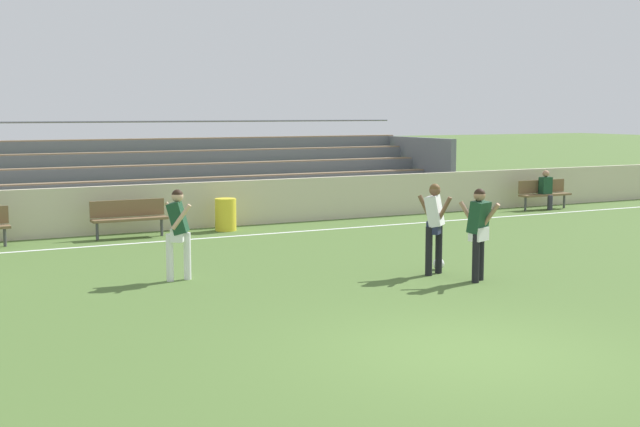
{
  "coord_description": "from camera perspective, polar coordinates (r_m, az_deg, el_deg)",
  "views": [
    {
      "loc": [
        -6.52,
        -8.47,
        3.02
      ],
      "look_at": [
        1.29,
        6.49,
        1.0
      ],
      "focal_mm": 48.28,
      "sensor_mm": 36.0,
      "label": 1
    }
  ],
  "objects": [
    {
      "name": "soccer_ball",
      "position": [
        16.63,
        7.87,
        -3.32
      ],
      "size": [
        0.22,
        0.22,
        0.22
      ],
      "primitive_type": "sphere",
      "color": "white",
      "rests_on": "ground"
    },
    {
      "name": "bench_near_wall_gap",
      "position": [
        21.05,
        -12.56,
        -0.09
      ],
      "size": [
        1.8,
        0.4,
        0.9
      ],
      "color": "brown",
      "rests_on": "ground"
    },
    {
      "name": "player_white_challenging",
      "position": [
        15.99,
        7.59,
        -0.46
      ],
      "size": [
        0.5,
        0.66,
        1.69
      ],
      "color": "black",
      "rests_on": "ground"
    },
    {
      "name": "player_dark_pressing_high",
      "position": [
        15.46,
        10.48,
        -0.85
      ],
      "size": [
        0.48,
        0.65,
        1.66
      ],
      "color": "black",
      "rests_on": "ground"
    },
    {
      "name": "trash_bin",
      "position": [
        21.88,
        -6.27,
        -0.07
      ],
      "size": [
        0.54,
        0.54,
        0.82
      ],
      "primitive_type": "cylinder",
      "color": "yellow",
      "rests_on": "ground"
    },
    {
      "name": "bench_near_bin",
      "position": [
        27.39,
        14.6,
        1.42
      ],
      "size": [
        1.8,
        0.4,
        0.9
      ],
      "color": "brown",
      "rests_on": "ground"
    },
    {
      "name": "spectator_seated",
      "position": [
        27.29,
        14.77,
        1.72
      ],
      "size": [
        0.36,
        0.42,
        1.21
      ],
      "color": "#2D2D38",
      "rests_on": "ground"
    },
    {
      "name": "player_dark_trailing_run",
      "position": [
        15.51,
        -9.39,
        -0.87
      ],
      "size": [
        0.49,
        0.65,
        1.64
      ],
      "color": "white",
      "rests_on": "ground"
    },
    {
      "name": "bleacher_stand",
      "position": [
        24.8,
        -12.96,
        2.34
      ],
      "size": [
        20.1,
        4.18,
        2.72
      ],
      "color": "#897051",
      "rests_on": "ground"
    },
    {
      "name": "ground_plane",
      "position": [
        11.11,
        9.78,
        -9.06
      ],
      "size": [
        160.0,
        160.0,
        0.0
      ],
      "primitive_type": "plane",
      "color": "#4C6B30"
    },
    {
      "name": "field_line_sideline",
      "position": [
        20.53,
        -8.74,
        -1.71
      ],
      "size": [
        44.0,
        0.12,
        0.01
      ],
      "primitive_type": "cube",
      "color": "white",
      "rests_on": "ground"
    },
    {
      "name": "sideline_wall",
      "position": [
        22.16,
        -10.28,
        0.43
      ],
      "size": [
        48.0,
        0.16,
        1.19
      ],
      "primitive_type": "cube",
      "color": "beige",
      "rests_on": "ground"
    }
  ]
}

